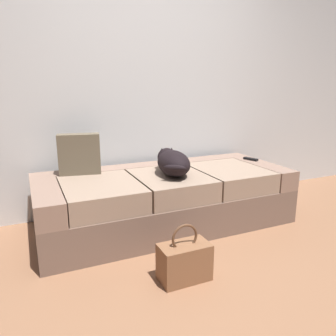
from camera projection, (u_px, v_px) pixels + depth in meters
The scene contains 7 objects.
ground_plane at pixel (239, 291), 1.94m from camera, with size 10.00×10.00×0.00m, color #966647.
back_wall at pixel (141, 65), 3.08m from camera, with size 6.40×0.10×2.80m, color silver.
couch at pixel (166, 198), 2.85m from camera, with size 2.17×0.91×0.48m.
dog_dark at pixel (172, 162), 2.72m from camera, with size 0.32×0.60×0.20m.
tv_remote at pixel (251, 159), 3.25m from camera, with size 0.04×0.15×0.02m, color black.
throw_pillow at pixel (79, 154), 2.70m from camera, with size 0.34×0.12×0.34m, color brown.
handbag at pixel (184, 261), 2.03m from camera, with size 0.32×0.18×0.38m.
Camera 1 is at (-1.09, -1.38, 1.19)m, focal length 34.52 mm.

